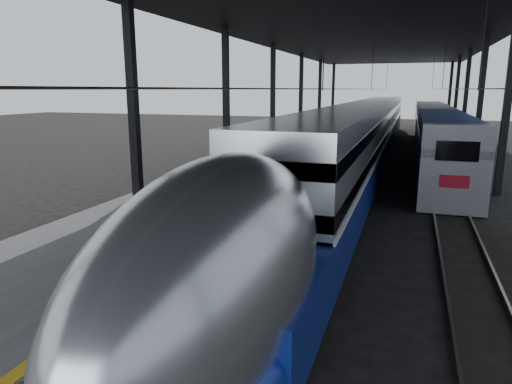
% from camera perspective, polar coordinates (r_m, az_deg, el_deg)
% --- Properties ---
extents(ground, '(160.00, 160.00, 0.00)m').
position_cam_1_polar(ground, '(13.60, -4.91, -11.13)').
color(ground, black).
rests_on(ground, ground).
extents(platform, '(6.00, 80.00, 1.00)m').
position_cam_1_polar(platform, '(32.89, 3.40, 3.98)').
color(platform, '#4C4C4F').
rests_on(platform, ground).
extents(yellow_strip, '(0.30, 80.00, 0.01)m').
position_cam_1_polar(yellow_strip, '(32.21, 8.24, 4.59)').
color(yellow_strip, gold).
rests_on(yellow_strip, platform).
extents(rails, '(6.52, 80.00, 0.16)m').
position_cam_1_polar(rails, '(31.84, 17.43, 2.36)').
color(rails, slate).
rests_on(rails, ground).
extents(canopy, '(18.00, 75.00, 9.47)m').
position_cam_1_polar(canopy, '(31.74, 13.61, 18.95)').
color(canopy, black).
rests_on(canopy, ground).
extents(tgv_train, '(3.17, 65.20, 4.54)m').
position_cam_1_polar(tgv_train, '(34.83, 13.67, 6.83)').
color(tgv_train, '#ABADB2').
rests_on(tgv_train, ground).
extents(second_train, '(2.91, 56.05, 4.00)m').
position_cam_1_polar(second_train, '(48.56, 21.14, 7.79)').
color(second_train, navy).
rests_on(second_train, ground).
extents(child, '(0.43, 0.35, 1.02)m').
position_cam_1_polar(child, '(13.23, -17.26, -5.36)').
color(child, '#512D1B').
rests_on(child, platform).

